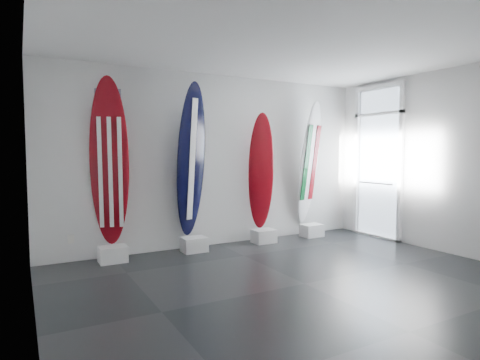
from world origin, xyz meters
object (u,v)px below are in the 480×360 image
surfboard_swiss (261,171)px  surfboard_italy (309,163)px  surfboard_usa (109,162)px  surfboard_navy (191,160)px

surfboard_swiss → surfboard_italy: 1.12m
surfboard_usa → surfboard_swiss: size_ratio=1.19×
surfboard_usa → surfboard_navy: (1.31, 0.00, 0.01)m
surfboard_usa → surfboard_swiss: 2.69m
surfboard_navy → surfboard_swiss: (1.36, 0.00, -0.22)m
surfboard_usa → surfboard_swiss: (2.68, 0.00, -0.21)m
surfboard_usa → surfboard_navy: 1.31m
surfboard_navy → surfboard_usa: bearing=162.8°
surfboard_navy → surfboard_italy: 2.48m
surfboard_italy → surfboard_navy: bearing=165.3°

